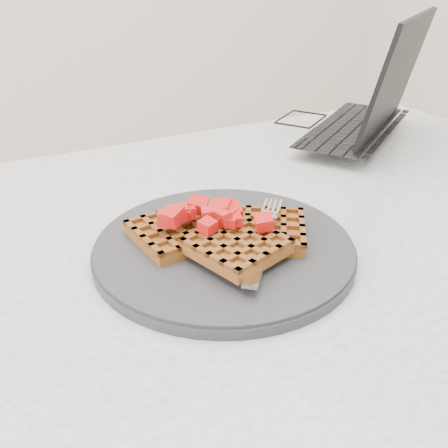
# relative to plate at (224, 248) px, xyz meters

# --- Properties ---
(table) EXTENTS (1.20, 0.80, 0.75)m
(table) POSITION_rel_plate_xyz_m (0.09, 0.04, -0.12)
(table) COLOR silver
(table) RESTS_ON ground
(plate) EXTENTS (0.31, 0.31, 0.02)m
(plate) POSITION_rel_plate_xyz_m (0.00, 0.00, 0.00)
(plate) COLOR #262628
(plate) RESTS_ON table
(waffles) EXTENTS (0.21, 0.18, 0.03)m
(waffles) POSITION_rel_plate_xyz_m (0.00, -0.00, 0.02)
(waffles) COLOR brown
(waffles) RESTS_ON plate
(strawberry_pile) EXTENTS (0.15, 0.15, 0.02)m
(strawberry_pile) POSITION_rel_plate_xyz_m (-0.00, -0.00, 0.05)
(strawberry_pile) COLOR #A10003
(strawberry_pile) RESTS_ON waffles
(fork) EXTENTS (0.14, 0.15, 0.02)m
(fork) POSITION_rel_plate_xyz_m (0.03, -0.03, 0.02)
(fork) COLOR silver
(fork) RESTS_ON plate
(laptop) EXTENTS (0.40, 0.38, 0.23)m
(laptop) POSITION_rel_plate_xyz_m (0.40, 0.28, 0.03)
(laptop) COLOR black
(laptop) RESTS_ON table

